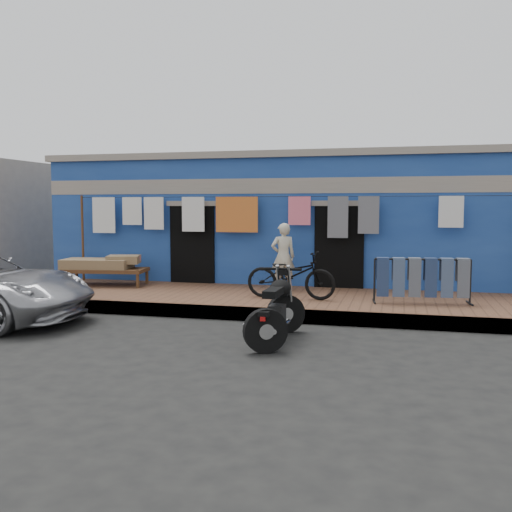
{
  "coord_description": "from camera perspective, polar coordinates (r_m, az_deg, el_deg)",
  "views": [
    {
      "loc": [
        2.62,
        -8.35,
        2.09
      ],
      "look_at": [
        0.0,
        2.0,
        1.15
      ],
      "focal_mm": 40.0,
      "sensor_mm": 36.0,
      "label": 1
    }
  ],
  "objects": [
    {
      "name": "bicycle",
      "position": [
        11.34,
        3.51,
        -1.37
      ],
      "size": [
        1.83,
        0.76,
        1.15
      ],
      "primitive_type": "imported",
      "rotation": [
        0.0,
        0.0,
        1.5
      ],
      "color": "black",
      "rests_on": "sidewalk"
    },
    {
      "name": "seated_person",
      "position": [
        12.47,
        2.73,
        -0.06
      ],
      "size": [
        0.63,
        0.54,
        1.47
      ],
      "primitive_type": "imported",
      "rotation": [
        0.0,
        0.0,
        3.56
      ],
      "color": "beige",
      "rests_on": "sidewalk"
    },
    {
      "name": "curb",
      "position": [
        10.43,
        -0.61,
        -5.83
      ],
      "size": [
        28.0,
        0.1,
        0.25
      ],
      "primitive_type": "cube",
      "color": "gray",
      "rests_on": "ground"
    },
    {
      "name": "clothesline",
      "position": [
        13.07,
        -1.05,
        3.83
      ],
      "size": [
        10.06,
        0.06,
        2.1
      ],
      "color": "brown",
      "rests_on": "sidewalk"
    },
    {
      "name": "building",
      "position": [
        15.57,
        4.51,
        3.52
      ],
      "size": [
        12.2,
        5.2,
        3.36
      ],
      "color": "navy",
      "rests_on": "ground"
    },
    {
      "name": "charpoy",
      "position": [
        13.71,
        -14.78,
        -1.46
      ],
      "size": [
        2.22,
        1.48,
        0.66
      ],
      "primitive_type": null,
      "rotation": [
        0.0,
        0.0,
        0.14
      ],
      "color": "brown",
      "rests_on": "sidewalk"
    },
    {
      "name": "jeans_rack",
      "position": [
        11.22,
        16.27,
        -2.31
      ],
      "size": [
        1.95,
        0.84,
        0.89
      ],
      "primitive_type": null,
      "rotation": [
        0.0,
        0.0,
        0.13
      ],
      "color": "black",
      "rests_on": "sidewalk"
    },
    {
      "name": "ground",
      "position": [
        9.0,
        -3.16,
        -8.4
      ],
      "size": [
        80.0,
        80.0,
        0.0
      ],
      "primitive_type": "plane",
      "color": "black",
      "rests_on": "ground"
    },
    {
      "name": "litter_a",
      "position": [
        9.84,
        -0.15,
        -7.03
      ],
      "size": [
        0.19,
        0.18,
        0.07
      ],
      "primitive_type": "cube",
      "rotation": [
        0.0,
        0.0,
        0.48
      ],
      "color": "silver",
      "rests_on": "ground"
    },
    {
      "name": "litter_b",
      "position": [
        9.9,
        -0.8,
        -6.95
      ],
      "size": [
        0.17,
        0.17,
        0.07
      ],
      "primitive_type": "cube",
      "rotation": [
        0.0,
        0.0,
        0.78
      ],
      "color": "silver",
      "rests_on": "ground"
    },
    {
      "name": "motorcycle",
      "position": [
        8.76,
        2.04,
        -5.1
      ],
      "size": [
        0.66,
        1.72,
        1.1
      ],
      "primitive_type": null,
      "rotation": [
        0.0,
        0.0,
        -0.02
      ],
      "color": "black",
      "rests_on": "ground"
    },
    {
      "name": "sidewalk",
      "position": [
        11.82,
        1.19,
        -4.54
      ],
      "size": [
        28.0,
        3.0,
        0.25
      ],
      "primitive_type": "cube",
      "color": "brown",
      "rests_on": "ground"
    },
    {
      "name": "litter_c",
      "position": [
        9.65,
        0.39,
        -7.24
      ],
      "size": [
        0.22,
        0.24,
        0.08
      ],
      "primitive_type": "cube",
      "rotation": [
        0.0,
        0.0,
        1.12
      ],
      "color": "silver",
      "rests_on": "ground"
    }
  ]
}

